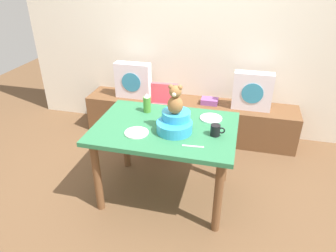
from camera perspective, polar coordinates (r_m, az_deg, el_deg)
The scene contains 15 objects.
ground_plane at distance 3.10m, azimuth -0.46°, elevation -12.15°, with size 8.00×8.00×0.00m, color brown.
back_wall at distance 3.84m, azimuth 5.17°, elevation 17.64°, with size 4.40×0.10×2.60m, color silver.
window_bench at distance 3.94m, azimuth 3.85°, elevation 1.43°, with size 2.60×0.44×0.46m, color brown.
pillow_floral_left at distance 3.91m, azimuth -6.45°, elevation 8.34°, with size 0.44×0.15×0.44m.
pillow_floral_right at distance 3.69m, azimuth 15.29°, elevation 6.21°, with size 0.44×0.15×0.44m.
book_stack at distance 3.79m, azimuth 7.66°, elevation 4.56°, with size 0.20×0.14×0.07m, color #8E519F.
dining_table at distance 2.73m, azimuth -0.51°, elevation -2.09°, with size 1.22×0.86×0.74m.
highchair at distance 3.47m, azimuth -1.08°, elevation 2.95°, with size 0.34×0.46×0.79m.
infant_seat_teal at distance 2.58m, azimuth 1.30°, elevation 0.58°, with size 0.30×0.33×0.16m.
teddy_bear at distance 2.49m, azimuth 1.35°, elevation 4.77°, with size 0.13×0.12×0.25m.
ketchup_bottle at distance 2.90m, azimuth -3.90°, elevation 4.20°, with size 0.07×0.07×0.18m.
coffee_mug at distance 2.55m, azimuth 8.77°, elevation -0.78°, with size 0.12×0.08×0.09m.
dinner_plate_near at distance 2.58m, azimuth -5.81°, elevation -1.23°, with size 0.20×0.20×0.01m, color white.
dinner_plate_far at distance 2.82m, azimuth 7.93°, elevation 1.43°, with size 0.20×0.20×0.01m, color white.
table_fork at distance 2.40m, azimuth 4.63°, elevation -3.75°, with size 0.02×0.17×0.01m, color silver.
Camera 1 is at (0.60, -2.27, 2.02)m, focal length 33.08 mm.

